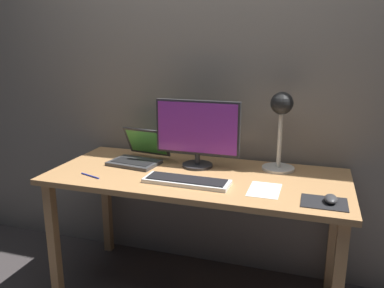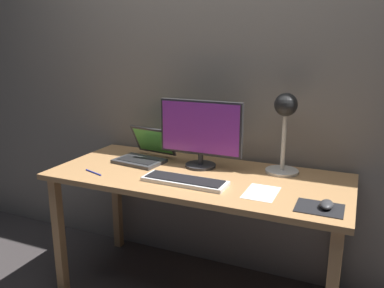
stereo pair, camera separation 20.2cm
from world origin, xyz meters
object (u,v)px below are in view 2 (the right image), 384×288
at_px(monitor, 201,131).
at_px(pen, 93,172).
at_px(laptop, 146,151).
at_px(keyboard_main, 185,181).
at_px(mouse, 327,204).
at_px(desk_lamp, 285,120).

distance_m(monitor, pen, 0.63).
xyz_separation_m(laptop, pen, (-0.14, -0.33, -0.05)).
height_order(keyboard_main, pen, keyboard_main).
bearing_deg(laptop, monitor, 1.24).
bearing_deg(monitor, mouse, -24.28).
bearing_deg(keyboard_main, pen, -173.53).
bearing_deg(mouse, desk_lamp, 123.33).
xyz_separation_m(monitor, mouse, (0.72, -0.32, -0.19)).
distance_m(keyboard_main, laptop, 0.47).
height_order(desk_lamp, pen, desk_lamp).
bearing_deg(keyboard_main, mouse, -3.70).
bearing_deg(keyboard_main, desk_lamp, 41.13).
xyz_separation_m(mouse, pen, (-1.21, -0.01, -0.02)).
relative_size(keyboard_main, mouse, 4.61).
relative_size(monitor, desk_lamp, 1.11).
distance_m(keyboard_main, mouse, 0.69).
relative_size(monitor, pen, 3.45).
distance_m(desk_lamp, mouse, 0.56).
bearing_deg(pen, keyboard_main, 6.47).
bearing_deg(mouse, pen, -179.30).
bearing_deg(desk_lamp, laptop, -173.30).
relative_size(laptop, mouse, 3.32).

